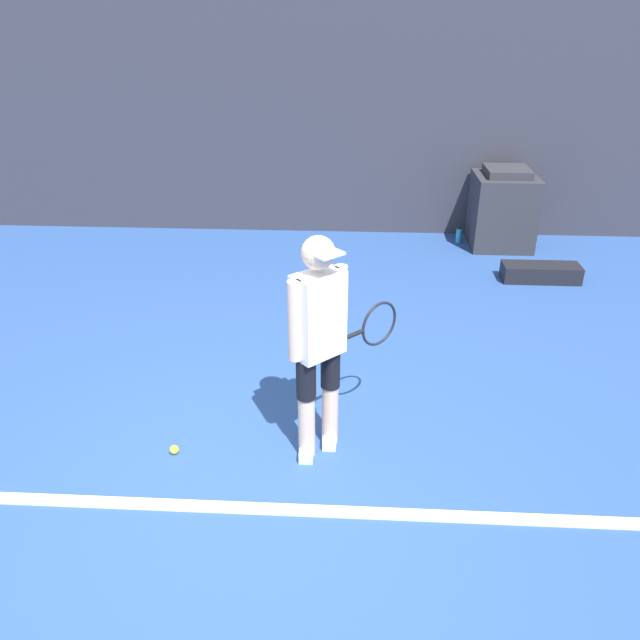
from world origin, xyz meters
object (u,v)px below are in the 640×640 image
object	(u,v)px
water_bottle	(459,235)
covered_chair	(502,209)
tennis_ball	(174,450)
tennis_player	(320,339)
equipment_bag	(541,273)

from	to	relation	value
water_bottle	covered_chair	bearing A→B (deg)	-8.95
water_bottle	tennis_ball	bearing A→B (deg)	-120.07
tennis_player	equipment_bag	bearing A→B (deg)	9.81
covered_chair	water_bottle	bearing A→B (deg)	171.05
covered_chair	water_bottle	xyz separation A→B (m)	(-0.52, 0.08, -0.40)
tennis_player	water_bottle	xyz separation A→B (m)	(1.64, 4.53, -0.81)
tennis_ball	covered_chair	xyz separation A→B (m)	(3.22, 4.58, 0.47)
tennis_ball	water_bottle	distance (m)	5.39
tennis_player	tennis_ball	world-z (taller)	tennis_player
covered_chair	equipment_bag	xyz separation A→B (m)	(0.26, -1.20, -0.40)
tennis_ball	water_bottle	xyz separation A→B (m)	(2.70, 4.66, 0.06)
covered_chair	water_bottle	size ratio (longest dim) A/B	4.93
covered_chair	water_bottle	distance (m)	0.66
tennis_ball	covered_chair	bearing A→B (deg)	54.90
tennis_player	water_bottle	size ratio (longest dim) A/B	7.73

